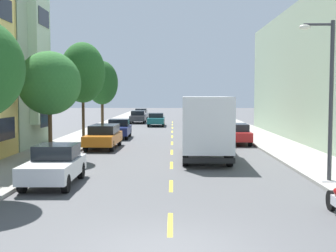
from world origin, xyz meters
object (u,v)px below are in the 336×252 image
Objects in this scene: parked_sedan_black at (207,117)px; parked_sedan_forest at (203,114)px; street_tree_second at (49,83)px; parked_wagon_orange at (104,136)px; parked_wagon_charcoal at (138,116)px; parked_hatchback_white at (54,165)px; street_tree_farthest at (102,83)px; parked_sedan_red at (236,133)px; delivery_box_truck at (205,123)px; parked_hatchback_silver at (141,114)px; street_lamp at (327,87)px; parked_suv_sky at (214,118)px; parked_hatchback_navy at (119,129)px; street_tree_third at (83,73)px; moving_teal_sedan at (156,119)px.

parked_sedan_forest is (-0.00, 8.62, 0.00)m from parked_sedan_black.
street_tree_second reaches higher than parked_wagon_orange.
parked_wagon_charcoal and parked_hatchback_white have the same top height.
street_tree_farthest reaches higher than parked_sedan_red.
parked_sedan_forest is 1.12× the size of parked_hatchback_white.
parked_hatchback_white is (-6.25, -7.02, -1.14)m from delivery_box_truck.
parked_wagon_orange reaches higher than parked_sedan_forest.
parked_hatchback_white is at bearing -73.41° from street_tree_second.
parked_wagon_charcoal is 37.85m from parked_hatchback_white.
parked_sedan_black is 1.00× the size of parked_sedan_forest.
street_tree_farthest is 1.58× the size of parked_hatchback_silver.
parked_hatchback_white is at bearing -100.67° from parked_sedan_forest.
delivery_box_truck is 1.77× the size of parked_sedan_black.
street_lamp is at bearing -62.49° from street_tree_farthest.
parked_sedan_black is (10.69, 13.80, -3.78)m from street_tree_farthest.
street_tree_farthest is 19.00m from delivery_box_truck.
parked_hatchback_navy is at bearing -124.26° from parked_suv_sky.
parked_suv_sky is 6.60m from parked_sedan_black.
parked_sedan_red is at bearing -74.34° from parked_hatchback_silver.
parked_hatchback_navy is 1.00× the size of parked_hatchback_white.
parked_wagon_orange is at bearing 142.81° from delivery_box_truck.
parked_sedan_forest and parked_sedan_red have the same top height.
street_tree_third reaches higher than parked_sedan_red.
parked_suv_sky is 6.40m from moving_teal_sedan.
parked_sedan_black is 0.99× the size of parked_sedan_red.
street_tree_second is at bearing -94.01° from parked_wagon_charcoal.
street_lamp is at bearing -84.07° from parked_sedan_red.
parked_suv_sky is at bearing 55.74° from parked_hatchback_navy.
street_tree_farthest is 14.95m from parked_sedan_red.
street_lamp is 21.01m from parked_hatchback_navy.
parked_sedan_forest is 35.74m from parked_wagon_orange.
delivery_box_truck reaches higher than parked_suv_sky.
street_tree_third reaches higher than parked_hatchback_white.
parked_hatchback_silver is 0.85× the size of parked_wagon_orange.
parked_wagon_charcoal is 1.17× the size of parked_hatchback_white.
parked_hatchback_navy and parked_wagon_orange have the same top height.
delivery_box_truck is 1.68× the size of parked_wagon_orange.
delivery_box_truck is 1.69× the size of parked_wagon_charcoal.
street_tree_second is at bearing -100.31° from parked_hatchback_navy.
street_tree_farthest is at bearing 90.00° from street_tree_second.
street_tree_farthest is at bearing 115.82° from delivery_box_truck.
delivery_box_truck is at bearing -64.18° from street_tree_farthest.
parked_hatchback_white reaches higher than parked_sedan_forest.
parked_hatchback_navy is at bearing 89.33° from parked_hatchback_white.
parked_suv_sky is 1.02× the size of parked_wagon_charcoal.
street_tree_third is at bearing 129.48° from street_lamp.
street_tree_third is 25.28m from parked_sedan_black.
parked_sedan_black is 8.01m from moving_teal_sedan.
delivery_box_truck is 25.80m from moving_teal_sedan.
street_tree_third is at bearing -93.56° from parked_hatchback_silver.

